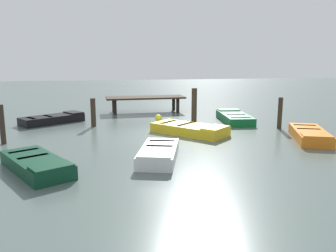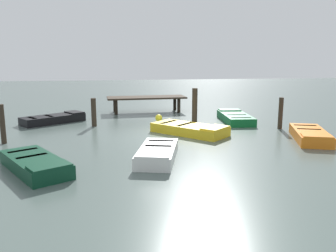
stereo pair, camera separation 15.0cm
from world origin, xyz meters
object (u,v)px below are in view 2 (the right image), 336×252
(rowboat_orange, at_px, (310,135))
(rowboat_dark_green, at_px, (35,164))
(rowboat_white, at_px, (157,153))
(mooring_piling_near_right, at_px, (281,113))
(mooring_piling_far_right, at_px, (195,106))
(mooring_piling_mid_right, at_px, (2,124))
(marker_buoy, at_px, (159,118))
(rowboat_green, at_px, (235,117))
(rowboat_yellow, at_px, (190,129))
(mooring_piling_near_left, at_px, (94,112))
(dock_segment, at_px, (147,99))
(rowboat_black, at_px, (54,119))

(rowboat_orange, xyz_separation_m, rowboat_dark_green, (-10.16, -2.22, 0.00))
(rowboat_white, relative_size, mooring_piling_near_right, 1.99)
(rowboat_orange, distance_m, mooring_piling_far_right, 5.76)
(mooring_piling_mid_right, distance_m, marker_buoy, 7.21)
(rowboat_green, xyz_separation_m, rowboat_dark_green, (-8.68, -6.74, 0.00))
(rowboat_dark_green, height_order, marker_buoy, marker_buoy)
(rowboat_yellow, height_order, mooring_piling_far_right, mooring_piling_far_right)
(mooring_piling_near_right, bearing_deg, rowboat_green, 122.82)
(rowboat_green, relative_size, mooring_piling_mid_right, 2.22)
(rowboat_orange, height_order, rowboat_green, same)
(rowboat_yellow, xyz_separation_m, marker_buoy, (-0.99, 2.59, 0.07))
(rowboat_white, bearing_deg, mooring_piling_near_left, -144.12)
(rowboat_green, xyz_separation_m, marker_buoy, (-4.04, 0.02, 0.07))
(dock_segment, bearing_deg, mooring_piling_near_left, -128.22)
(rowboat_yellow, relative_size, rowboat_green, 1.00)
(rowboat_green, bearing_deg, rowboat_yellow, 136.40)
(rowboat_orange, distance_m, mooring_piling_near_right, 2.41)
(rowboat_white, height_order, rowboat_dark_green, same)
(rowboat_yellow, bearing_deg, mooring_piling_near_right, 52.91)
(marker_buoy, bearing_deg, mooring_piling_far_right, -5.90)
(rowboat_yellow, xyz_separation_m, mooring_piling_far_right, (0.82, 2.41, 0.68))
(rowboat_black, bearing_deg, mooring_piling_mid_right, -141.13)
(marker_buoy, bearing_deg, rowboat_dark_green, -124.44)
(rowboat_dark_green, bearing_deg, mooring_piling_near_right, 84.36)
(rowboat_black, xyz_separation_m, mooring_piling_far_right, (7.09, -1.35, 0.68))
(rowboat_yellow, bearing_deg, rowboat_white, -70.44)
(dock_segment, bearing_deg, rowboat_orange, -58.56)
(rowboat_green, bearing_deg, dock_segment, 52.23)
(rowboat_black, bearing_deg, rowboat_white, -94.31)
(rowboat_yellow, bearing_deg, marker_buoy, 158.71)
(dock_segment, xyz_separation_m, rowboat_orange, (5.69, -8.59, -0.61))
(dock_segment, height_order, rowboat_orange, dock_segment)
(rowboat_orange, bearing_deg, dock_segment, -125.57)
(rowboat_orange, bearing_deg, mooring_piling_near_left, -96.10)
(mooring_piling_near_right, bearing_deg, marker_buoy, 158.09)
(rowboat_orange, bearing_deg, rowboat_white, -54.60)
(rowboat_orange, distance_m, rowboat_dark_green, 10.40)
(marker_buoy, bearing_deg, mooring_piling_mid_right, -154.88)
(rowboat_white, distance_m, mooring_piling_near_right, 7.57)
(mooring_piling_near_right, height_order, marker_buoy, mooring_piling_near_right)
(rowboat_dark_green, relative_size, mooring_piling_far_right, 1.78)
(rowboat_black, distance_m, rowboat_dark_green, 7.95)
(mooring_piling_near_right, bearing_deg, rowboat_white, -147.78)
(mooring_piling_mid_right, bearing_deg, rowboat_yellow, 3.52)
(rowboat_green, distance_m, mooring_piling_near_right, 2.63)
(rowboat_black, height_order, rowboat_dark_green, same)
(mooring_piling_near_right, bearing_deg, rowboat_black, 162.64)
(rowboat_black, relative_size, marker_buoy, 6.69)
(rowboat_dark_green, bearing_deg, mooring_piling_mid_right, 176.91)
(rowboat_white, xyz_separation_m, mooring_piling_mid_right, (-5.57, 3.16, 0.55))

